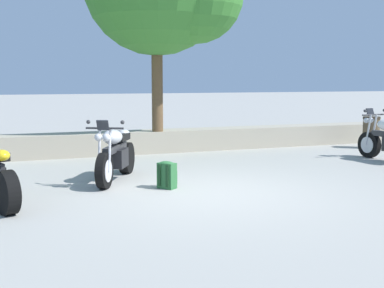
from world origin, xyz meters
The scene contains 5 objects.
ground_plane centered at (0.00, 0.00, 0.00)m, with size 120.00×120.00×0.00m, color #A3A099.
stone_wall centered at (0.00, 4.80, 0.28)m, with size 36.00×0.80×0.55m, color #A89E89.
motorcycle_silver_centre centered at (-1.18, 1.46, 0.49)m, with size 1.16×1.90×1.18m.
rider_backpack centered at (-0.49, 0.51, 0.24)m, with size 0.35×0.35×0.47m.
trash_bin centered at (6.22, 3.44, 0.43)m, with size 0.46×0.46×0.86m.
Camera 1 is at (-2.98, -7.48, 1.84)m, focal length 46.60 mm.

